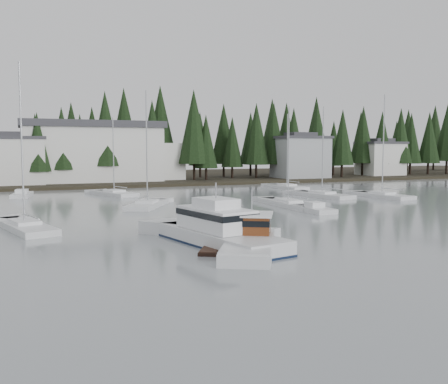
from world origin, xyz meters
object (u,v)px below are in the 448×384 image
Objects in this scene: cabin_cruiser_center at (219,234)px; sailboat_6 at (148,206)px; sailboat_8 at (288,205)px; runabout_3 at (22,196)px; sailboat_1 at (382,197)px; harbor_inn at (104,152)px; sailboat_0 at (287,188)px; lobster_boat_brown at (249,243)px; sailboat_5 at (114,195)px; house_west at (16,159)px; house_east_a at (300,156)px; sailboat_4 at (25,228)px; house_east_b at (380,158)px; sailboat_3 at (322,196)px; runabout_1 at (314,211)px.

sailboat_6 reaches higher than cabin_cruiser_center.
sailboat_8 is (14.92, -5.19, -0.02)m from sailboat_6.
runabout_3 is at bearing 66.40° from sailboat_6.
sailboat_1 is 31.38m from sailboat_6.
sailboat_0 reaches higher than harbor_inn.
sailboat_5 is (-1.41, 41.44, -0.44)m from lobster_boat_brown.
sailboat_1 is 1.20× the size of sailboat_8.
house_west is at bearing 51.04° from sailboat_6.
house_west is 0.85× the size of sailboat_5.
lobster_boat_brown is 2.85m from cabin_cruiser_center.
lobster_boat_brown is (-39.87, -61.00, -4.41)m from house_east_a.
harbor_inn is at bearing 12.52° from house_west.
sailboat_5 is (-0.45, 38.78, -0.67)m from cabin_cruiser_center.
house_west is at bearing 61.47° from sailboat_0.
lobster_boat_brown is at bearing 161.37° from sailboat_5.
runabout_3 is at bearing 51.75° from sailboat_8.
sailboat_4 is (-13.10, 14.55, -0.42)m from lobster_boat_brown.
house_east_b is 72.42m from sailboat_6.
house_east_a is 1.11× the size of house_east_b.
house_east_a is at bearing -85.23° from sailboat_5.
sailboat_5 is 0.96× the size of sailboat_8.
house_west is 47.68m from sailboat_4.
house_east_a is at bearing -6.36° from harbor_inn.
lobster_boat_brown is at bearing 146.14° from sailboat_8.
sailboat_6 reaches higher than sailboat_5.
sailboat_1 is (30.13, -40.38, -5.70)m from harbor_inn.
runabout_3 is (-44.36, 18.80, 0.06)m from sailboat_1.
cabin_cruiser_center is at bearing -124.99° from house_east_a.
lobster_boat_brown is 1.61× the size of runabout_3.
sailboat_3 is 1.07× the size of sailboat_8.
harbor_inn is (15.04, 3.34, 1.12)m from house_west.
sailboat_1 is at bearing -103.77° from house_east_a.
sailboat_8 is at bearing -0.90° from runabout_1.
sailboat_1 is 16.92m from sailboat_8.
sailboat_4 is at bearing -138.75° from house_east_a.
sailboat_0 is 0.91× the size of sailboat_4.
cabin_cruiser_center is at bearing -77.49° from house_west.
harbor_inn is at bearing -24.46° from runabout_3.
house_east_b is 88.39m from lobster_boat_brown.
house_west is at bearing 11.49° from runabout_3.
lobster_boat_brown is (14.13, -62.00, -4.16)m from house_west.
sailboat_3 is (-6.89, 3.75, -0.02)m from sailboat_1.
harbor_inn is 34.71m from sailboat_0.
sailboat_4 reaches higher than sailboat_3.
house_east_b is at bearing -63.24° from sailboat_0.
sailboat_4 reaches higher than runabout_1.
sailboat_0 is at bearing -23.77° from runabout_1.
cabin_cruiser_center is 0.94× the size of sailboat_0.
sailboat_0 is at bearing -25.37° from house_west.
house_west is at bearing -0.00° from cabin_cruiser_center.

